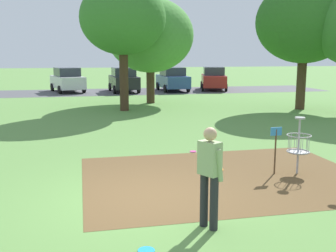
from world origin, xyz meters
name	(u,v)px	position (x,y,z in m)	size (l,w,h in m)	color
ground_plane	(144,199)	(0.00, 0.00, 0.00)	(160.00, 160.00, 0.00)	#5B8942
dirt_tee_pad	(224,176)	(2.10, 1.06, 0.00)	(6.61, 4.83, 0.01)	brown
disc_golf_basket	(296,143)	(3.85, 0.94, 0.75)	(0.98, 0.58, 1.39)	#9E9EA3
player_throwing	(210,172)	(0.85, -1.60, 0.97)	(0.45, 0.49, 1.71)	#232328
frisbee_near_basket	(146,251)	(-0.31, -2.20, 0.01)	(0.25, 0.25, 0.02)	#1E93DB
frisbee_by_tee	(193,151)	(2.04, 3.60, 0.01)	(0.20, 0.20, 0.02)	#E53D99
tree_near_left	(123,18)	(1.00, 12.95, 4.60)	(4.27, 4.27, 6.44)	#422D1E
tree_near_right	(305,22)	(10.10, 11.56, 4.46)	(4.92, 4.92, 6.57)	#422D1E
tree_mid_center	(150,36)	(2.86, 15.89, 3.91)	(5.02, 5.02, 6.06)	#422D1E
parking_lot_strip	(97,92)	(0.00, 23.57, 0.00)	(36.00, 6.00, 0.01)	#4C4C51
parked_car_leftmost	(67,80)	(-2.15, 24.23, 0.92)	(2.82, 4.52, 1.84)	silver
parked_car_center_left	(124,80)	(2.07, 23.42, 0.92)	(2.16, 4.29, 1.84)	black
parked_car_center_right	(173,79)	(5.89, 23.39, 0.92)	(2.07, 4.25, 1.84)	#2D4784
parked_car_rightmost	(213,78)	(9.32, 23.56, 0.92)	(2.81, 4.52, 1.84)	maroon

